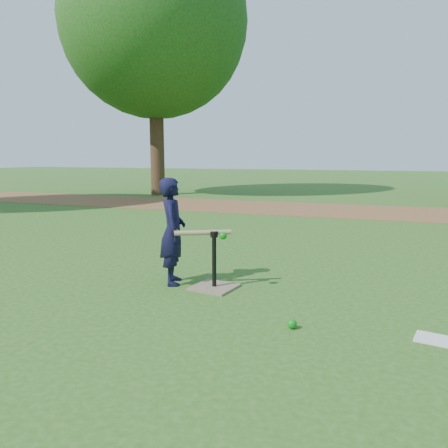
% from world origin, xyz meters
% --- Properties ---
extents(ground, '(80.00, 80.00, 0.00)m').
position_xyz_m(ground, '(0.00, 0.00, 0.00)').
color(ground, '#285116').
rests_on(ground, ground).
extents(dirt_strip, '(24.00, 3.00, 0.01)m').
position_xyz_m(dirt_strip, '(0.00, 7.50, 0.01)').
color(dirt_strip, brown).
rests_on(dirt_strip, ground).
extents(child, '(0.43, 0.50, 1.17)m').
position_xyz_m(child, '(-0.43, 0.21, 0.58)').
color(child, black).
rests_on(child, ground).
extents(wiffle_ball_ground, '(0.08, 0.08, 0.08)m').
position_xyz_m(wiffle_ball_ground, '(1.07, -0.62, 0.04)').
color(wiffle_ball_ground, '#0B8013').
rests_on(wiffle_ball_ground, ground).
extents(clipboard, '(0.34, 0.28, 0.01)m').
position_xyz_m(clipboard, '(2.15, -0.46, 0.01)').
color(clipboard, silver).
rests_on(clipboard, ground).
extents(batting_tee, '(0.49, 0.49, 0.61)m').
position_xyz_m(batting_tee, '(0.06, 0.19, 0.11)').
color(batting_tee, '#806951').
rests_on(batting_tee, ground).
extents(swing_action, '(0.62, 0.33, 0.08)m').
position_xyz_m(swing_action, '(-0.04, 0.16, 0.60)').
color(swing_action, tan).
rests_on(swing_action, ground).
extents(tree_left, '(6.40, 6.40, 9.08)m').
position_xyz_m(tree_left, '(-6.00, 10.00, 5.87)').
color(tree_left, '#382316').
rests_on(tree_left, ground).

